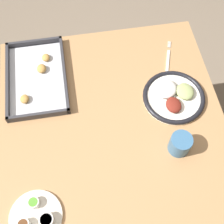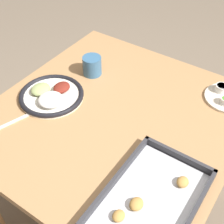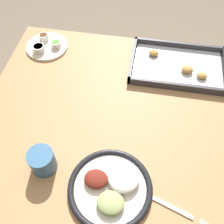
{
  "view_description": "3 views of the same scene",
  "coord_description": "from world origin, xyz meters",
  "px_view_note": "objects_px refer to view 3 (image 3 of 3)",
  "views": [
    {
      "loc": [
        -0.57,
        0.1,
        1.84
      ],
      "look_at": [
        0.02,
        0.0,
        0.74
      ],
      "focal_mm": 50.0,
      "sensor_mm": 36.0,
      "label": 1
    },
    {
      "loc": [
        0.71,
        0.47,
        1.54
      ],
      "look_at": [
        0.02,
        0.0,
        0.74
      ],
      "focal_mm": 50.0,
      "sensor_mm": 36.0,
      "label": 2
    },
    {
      "loc": [
        0.11,
        -0.53,
        1.51
      ],
      "look_at": [
        0.02,
        0.0,
        0.74
      ],
      "focal_mm": 42.0,
      "sensor_mm": 36.0,
      "label": 3
    }
  ],
  "objects_px": {
    "fork": "(170,206)",
    "saucer_plate": "(46,46)",
    "baking_tray": "(178,66)",
    "dinner_plate": "(111,188)",
    "drinking_cup": "(42,161)"
  },
  "relations": [
    {
      "from": "fork",
      "to": "drinking_cup",
      "type": "relative_size",
      "value": 2.62
    },
    {
      "from": "dinner_plate",
      "to": "fork",
      "type": "height_order",
      "value": "dinner_plate"
    },
    {
      "from": "fork",
      "to": "saucer_plate",
      "type": "bearing_deg",
      "value": 151.57
    },
    {
      "from": "dinner_plate",
      "to": "drinking_cup",
      "type": "distance_m",
      "value": 0.23
    },
    {
      "from": "dinner_plate",
      "to": "fork",
      "type": "xyz_separation_m",
      "value": [
        0.18,
        -0.02,
        -0.01
      ]
    },
    {
      "from": "fork",
      "to": "saucer_plate",
      "type": "distance_m",
      "value": 0.84
    },
    {
      "from": "saucer_plate",
      "to": "drinking_cup",
      "type": "bearing_deg",
      "value": -72.78
    },
    {
      "from": "saucer_plate",
      "to": "drinking_cup",
      "type": "xyz_separation_m",
      "value": [
        0.17,
        -0.55,
        0.03
      ]
    },
    {
      "from": "saucer_plate",
      "to": "dinner_plate",
      "type": "bearing_deg",
      "value": -56.15
    },
    {
      "from": "baking_tray",
      "to": "drinking_cup",
      "type": "relative_size",
      "value": 4.78
    },
    {
      "from": "dinner_plate",
      "to": "baking_tray",
      "type": "distance_m",
      "value": 0.59
    },
    {
      "from": "dinner_plate",
      "to": "saucer_plate",
      "type": "bearing_deg",
      "value": 123.85
    },
    {
      "from": "drinking_cup",
      "to": "dinner_plate",
      "type": "bearing_deg",
      "value": -9.62
    },
    {
      "from": "fork",
      "to": "baking_tray",
      "type": "relative_size",
      "value": 0.55
    },
    {
      "from": "dinner_plate",
      "to": "saucer_plate",
      "type": "height_order",
      "value": "dinner_plate"
    }
  ]
}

